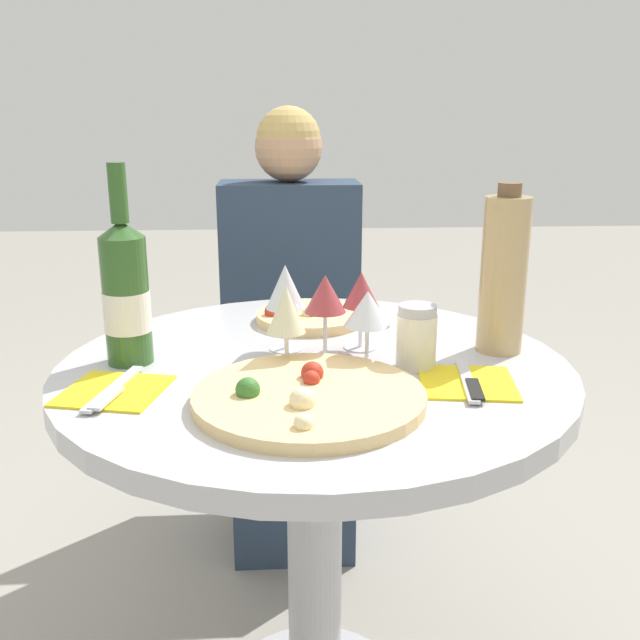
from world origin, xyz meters
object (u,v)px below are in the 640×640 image
chair_behind_diner (291,361)px  seated_diner (291,353)px  tall_carafe (504,274)px  dining_table (315,435)px  pizza_large (308,397)px  wine_bottle (126,293)px

chair_behind_diner → seated_diner: bearing=90.0°
chair_behind_diner → tall_carafe: 0.94m
dining_table → tall_carafe: 0.44m
pizza_large → wine_bottle: 0.38m
dining_table → wine_bottle: wine_bottle is taller
chair_behind_diner → seated_diner: (-0.00, -0.14, 0.07)m
chair_behind_diner → seated_diner: seated_diner is taller
seated_diner → pizza_large: (0.01, -0.84, 0.22)m
wine_bottle → pizza_large: bearing=-34.1°
chair_behind_diner → pizza_large: chair_behind_diner is taller
chair_behind_diner → pizza_large: bearing=90.6°
seated_diner → tall_carafe: 0.80m
dining_table → tall_carafe: tall_carafe is taller
chair_behind_diner → wine_bottle: bearing=69.5°
tall_carafe → wine_bottle: bearing=-177.8°
seated_diner → wine_bottle: 0.78m
dining_table → seated_diner: seated_diner is taller
seated_diner → wine_bottle: seated_diner is taller
dining_table → wine_bottle: (-0.32, 0.02, 0.26)m
dining_table → pizza_large: bearing=-96.0°
pizza_large → dining_table: bearing=84.0°
dining_table → wine_bottle: size_ratio=2.61×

